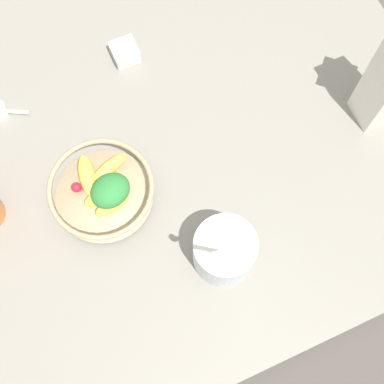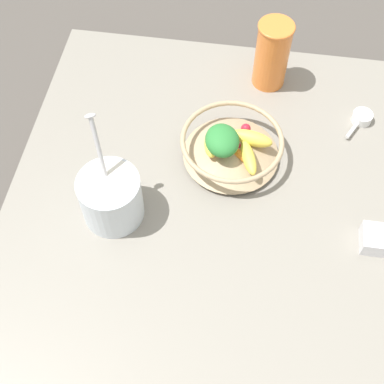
{
  "view_description": "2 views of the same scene",
  "coord_description": "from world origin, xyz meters",
  "px_view_note": "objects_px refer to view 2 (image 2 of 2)",
  "views": [
    {
      "loc": [
        0.47,
        -0.18,
        1.03
      ],
      "look_at": [
        0.18,
        -0.05,
        0.09
      ],
      "focal_mm": 50.0,
      "sensor_mm": 36.0,
      "label": 1
    },
    {
      "loc": [
        0.09,
        0.44,
        0.9
      ],
      "look_at": [
        0.16,
        -0.05,
        0.13
      ],
      "focal_mm": 50.0,
      "sensor_mm": 36.0,
      "label": 2
    }
  ],
  "objects_px": {
    "fruit_bowl": "(231,146)",
    "spice_jar": "(376,240)",
    "yogurt_tub": "(111,196)",
    "drinking_cup": "(272,53)"
  },
  "relations": [
    {
      "from": "fruit_bowl",
      "to": "drinking_cup",
      "type": "relative_size",
      "value": 1.31
    },
    {
      "from": "fruit_bowl",
      "to": "spice_jar",
      "type": "height_order",
      "value": "fruit_bowl"
    },
    {
      "from": "fruit_bowl",
      "to": "spice_jar",
      "type": "relative_size",
      "value": 3.77
    },
    {
      "from": "drinking_cup",
      "to": "spice_jar",
      "type": "bearing_deg",
      "value": 120.23
    },
    {
      "from": "fruit_bowl",
      "to": "yogurt_tub",
      "type": "xyz_separation_m",
      "value": [
        0.2,
        0.16,
        0.02
      ]
    },
    {
      "from": "fruit_bowl",
      "to": "yogurt_tub",
      "type": "bearing_deg",
      "value": 38.17
    },
    {
      "from": "fruit_bowl",
      "to": "yogurt_tub",
      "type": "height_order",
      "value": "yogurt_tub"
    },
    {
      "from": "yogurt_tub",
      "to": "spice_jar",
      "type": "bearing_deg",
      "value": -179.46
    },
    {
      "from": "yogurt_tub",
      "to": "drinking_cup",
      "type": "distance_m",
      "value": 0.46
    },
    {
      "from": "fruit_bowl",
      "to": "drinking_cup",
      "type": "bearing_deg",
      "value": -105.02
    }
  ]
}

